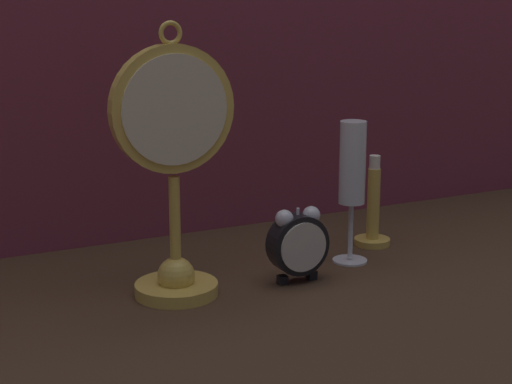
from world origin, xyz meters
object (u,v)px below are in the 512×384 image
object	(u,v)px
alarm_clock_twin_bell	(298,241)
champagne_flute	(352,174)
brass_candlestick	(373,216)
pocket_watch_on_stand	(174,175)

from	to	relation	value
alarm_clock_twin_bell	champagne_flute	distance (m)	0.14
champagne_flute	brass_candlestick	bearing A→B (deg)	35.75
brass_candlestick	pocket_watch_on_stand	bearing A→B (deg)	-168.81
champagne_flute	alarm_clock_twin_bell	bearing A→B (deg)	-159.44
alarm_clock_twin_bell	champagne_flute	bearing A→B (deg)	20.56
pocket_watch_on_stand	alarm_clock_twin_bell	distance (m)	0.19
pocket_watch_on_stand	brass_candlestick	size ratio (longest dim) A/B	2.49
pocket_watch_on_stand	brass_candlestick	bearing A→B (deg)	11.19
pocket_watch_on_stand	brass_candlestick	xyz separation A→B (m)	(0.35, 0.07, -0.11)
pocket_watch_on_stand	champagne_flute	xyz separation A→B (m)	(0.27, 0.01, -0.03)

